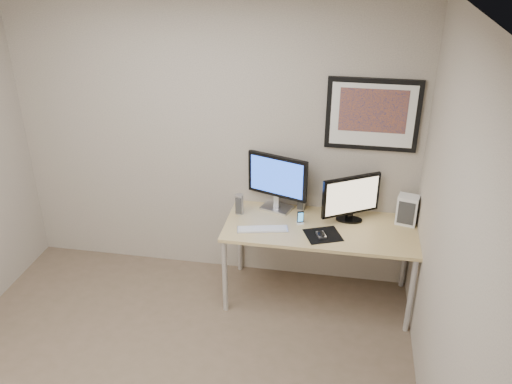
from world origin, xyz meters
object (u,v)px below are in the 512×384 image
speaker_right (301,200)px  monitor_tv (351,198)px  monitor_large (277,180)px  speaker_left (239,204)px  framed_art (373,115)px  fan_unit (407,210)px  phone_dock (300,218)px  desk (320,233)px  keyboard (262,229)px

speaker_right → monitor_tv: bearing=-7.9°
monitor_large → speaker_left: bearing=-137.0°
framed_art → fan_unit: (0.36, -0.15, -0.76)m
monitor_large → fan_unit: (1.11, -0.06, -0.15)m
phone_dock → fan_unit: 0.90m
monitor_tv → speaker_left: (-0.95, -0.04, -0.13)m
desk → monitor_tv: size_ratio=3.41×
phone_dock → monitor_tv: bearing=-3.3°
desk → fan_unit: 0.76m
speaker_left → keyboard: 0.36m
speaker_right → keyboard: bearing=-114.2°
framed_art → monitor_large: framed_art is taller
keyboard → desk: bearing=3.5°
desk → framed_art: (0.35, 0.33, 0.96)m
phone_dock → keyboard: bearing=-173.1°
framed_art → fan_unit: 0.85m
monitor_large → phone_dock: (0.23, -0.23, -0.22)m
monitor_tv → keyboard: monitor_tv is taller
monitor_tv → speaker_right: size_ratio=2.67×
desk → keyboard: size_ratio=3.80×
keyboard → monitor_tv: bearing=9.2°
monitor_tv → fan_unit: bearing=-26.0°
speaker_left → desk: bearing=-8.5°
speaker_left → fan_unit: 1.42m
desk → monitor_tv: (0.23, 0.15, 0.29)m
speaker_left → framed_art: bearing=12.0°
framed_art → desk: bearing=-136.5°
monitor_tv → speaker_right: monitor_tv is taller
phone_dock → keyboard: (-0.30, -0.16, -0.05)m
speaker_left → keyboard: speaker_left is taller
desk → keyboard: 0.50m
speaker_left → phone_dock: bearing=-9.2°
monitor_large → framed_art: bearing=25.2°
fan_unit → speaker_left: bearing=-163.4°
framed_art → speaker_right: size_ratio=4.26×
speaker_right → keyboard: (-0.28, -0.42, -0.08)m
framed_art → monitor_tv: framed_art is taller
speaker_left → speaker_right: bearing=18.2°
speaker_left → speaker_right: (0.52, 0.17, -0.00)m
monitor_tv → monitor_large: bearing=140.1°
monitor_large → fan_unit: 1.12m
speaker_left → speaker_right: 0.55m
desk → speaker_right: bearing=124.3°
monitor_tv → keyboard: size_ratio=1.12×
monitor_large → speaker_left: (-0.31, -0.14, -0.19)m
framed_art → keyboard: framed_art is taller
desk → monitor_large: 0.59m
monitor_large → keyboard: bearing=-80.8°
speaker_right → keyboard: size_ratio=0.42×
framed_art → monitor_large: (-0.76, -0.08, -0.61)m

